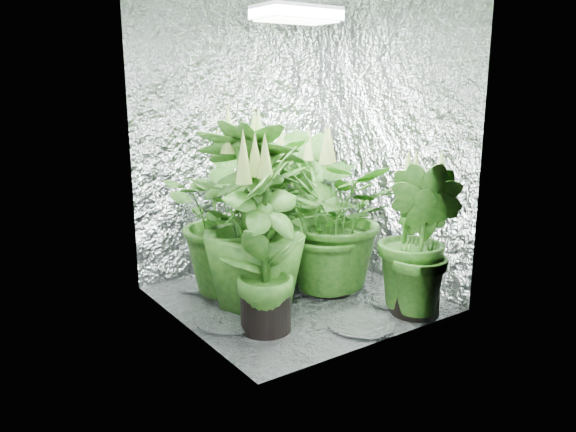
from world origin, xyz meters
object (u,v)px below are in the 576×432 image
(plant_c, at_px, (308,200))
(plant_g, at_px, (418,240))
(plant_a, at_px, (236,215))
(plant_e, at_px, (332,215))
(plant_b, at_px, (283,212))
(circulation_fan, at_px, (339,252))
(grow_lamp, at_px, (297,14))
(plant_f, at_px, (265,243))
(plant_d, at_px, (253,218))

(plant_c, height_order, plant_g, plant_c)
(plant_a, bearing_deg, plant_e, -33.92)
(plant_b, xyz_separation_m, plant_c, (0.37, 0.19, 0.01))
(plant_a, distance_m, plant_b, 0.47)
(circulation_fan, bearing_deg, plant_c, 110.45)
(grow_lamp, bearing_deg, plant_c, 47.51)
(plant_c, distance_m, circulation_fan, 0.50)
(plant_c, distance_m, plant_e, 0.71)
(plant_e, xyz_separation_m, plant_g, (0.21, -0.59, -0.07))
(plant_c, distance_m, plant_g, 1.24)
(plant_a, relative_size, plant_f, 1.05)
(plant_g, distance_m, circulation_fan, 0.96)
(plant_b, bearing_deg, plant_g, -74.53)
(plant_b, distance_m, circulation_fan, 0.56)
(plant_d, relative_size, plant_e, 1.12)
(grow_lamp, height_order, plant_b, grow_lamp)
(plant_a, xyz_separation_m, plant_e, (0.54, -0.36, -0.00))
(plant_b, relative_size, plant_e, 0.94)
(plant_c, height_order, plant_e, plant_e)
(plant_g, xyz_separation_m, circulation_fan, (0.13, 0.89, -0.32))
(plant_a, distance_m, plant_d, 0.32)
(plant_g, bearing_deg, plant_d, 141.44)
(plant_a, xyz_separation_m, plant_b, (0.45, 0.10, -0.06))
(plant_b, height_order, plant_e, plant_e)
(plant_c, bearing_deg, grow_lamp, -132.49)
(plant_d, distance_m, plant_g, 1.03)
(grow_lamp, distance_m, plant_b, 1.40)
(plant_e, bearing_deg, plant_d, 175.58)
(grow_lamp, relative_size, plant_b, 0.46)
(grow_lamp, relative_size, plant_d, 0.39)
(plant_a, relative_size, plant_c, 1.10)
(plant_a, height_order, plant_b, plant_a)
(plant_b, height_order, plant_f, plant_f)
(plant_b, bearing_deg, plant_c, 26.98)
(grow_lamp, height_order, plant_c, grow_lamp)
(plant_g, bearing_deg, circulation_fan, 82.02)
(grow_lamp, bearing_deg, plant_a, 130.92)
(plant_b, bearing_deg, circulation_fan, -20.66)
(plant_e, distance_m, plant_f, 0.75)
(plant_c, bearing_deg, circulation_fan, -82.61)
(grow_lamp, distance_m, plant_g, 1.56)
(grow_lamp, xyz_separation_m, plant_e, (0.26, -0.05, -1.27))
(plant_f, bearing_deg, circulation_fan, 28.50)
(plant_b, height_order, plant_d, plant_d)
(plant_a, bearing_deg, plant_g, -52.02)
(plant_f, bearing_deg, plant_c, 42.54)
(plant_d, bearing_deg, plant_f, -109.77)
(plant_f, bearing_deg, plant_a, 75.15)
(plant_d, height_order, circulation_fan, plant_d)
(plant_d, relative_size, plant_g, 1.23)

